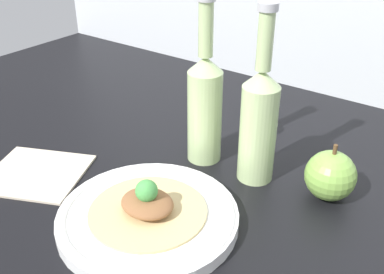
{
  "coord_description": "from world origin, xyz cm",
  "views": [
    {
      "loc": [
        31.67,
        -47.8,
        44.21
      ],
      "look_at": [
        -3.95,
        0.81,
        10.44
      ],
      "focal_mm": 42.0,
      "sensor_mm": 36.0,
      "label": 1
    }
  ],
  "objects_px": {
    "cider_bottle_left": "(205,103)",
    "plate": "(148,216)",
    "cider_bottle_right": "(259,120)",
    "plated_food": "(147,205)",
    "apple": "(330,176)"
  },
  "relations": [
    {
      "from": "cider_bottle_left",
      "to": "plate",
      "type": "bearing_deg",
      "value": -79.0
    },
    {
      "from": "cider_bottle_right",
      "to": "plated_food",
      "type": "bearing_deg",
      "value": -108.48
    },
    {
      "from": "plated_food",
      "to": "cider_bottle_right",
      "type": "height_order",
      "value": "cider_bottle_right"
    },
    {
      "from": "cider_bottle_right",
      "to": "apple",
      "type": "xyz_separation_m",
      "value": [
        0.12,
        0.02,
        -0.07
      ]
    },
    {
      "from": "cider_bottle_left",
      "to": "apple",
      "type": "bearing_deg",
      "value": 4.81
    },
    {
      "from": "plate",
      "to": "cider_bottle_right",
      "type": "xyz_separation_m",
      "value": [
        0.07,
        0.2,
        0.1
      ]
    },
    {
      "from": "plate",
      "to": "apple",
      "type": "distance_m",
      "value": 0.29
    },
    {
      "from": "plated_food",
      "to": "cider_bottle_left",
      "type": "height_order",
      "value": "cider_bottle_left"
    },
    {
      "from": "plated_food",
      "to": "cider_bottle_right",
      "type": "xyz_separation_m",
      "value": [
        0.07,
        0.2,
        0.08
      ]
    },
    {
      "from": "plate",
      "to": "plated_food",
      "type": "height_order",
      "value": "plated_food"
    },
    {
      "from": "plated_food",
      "to": "apple",
      "type": "height_order",
      "value": "apple"
    },
    {
      "from": "plate",
      "to": "apple",
      "type": "bearing_deg",
      "value": 49.2
    },
    {
      "from": "cider_bottle_right",
      "to": "apple",
      "type": "relative_size",
      "value": 3.07
    },
    {
      "from": "plate",
      "to": "cider_bottle_left",
      "type": "height_order",
      "value": "cider_bottle_left"
    },
    {
      "from": "plated_food",
      "to": "cider_bottle_left",
      "type": "xyz_separation_m",
      "value": [
        -0.04,
        0.2,
        0.08
      ]
    }
  ]
}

